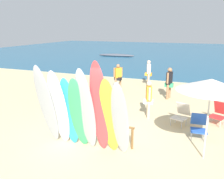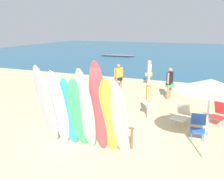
{
  "view_description": "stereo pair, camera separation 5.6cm",
  "coord_description": "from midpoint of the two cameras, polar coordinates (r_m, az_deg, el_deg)",
  "views": [
    {
      "loc": [
        2.99,
        -6.07,
        3.48
      ],
      "look_at": [
        0.0,
        1.69,
        1.27
      ],
      "focal_mm": 37.83,
      "sensor_mm": 36.0,
      "label": 1
    },
    {
      "loc": [
        3.04,
        -6.05,
        3.48
      ],
      "look_at": [
        0.0,
        1.69,
        1.27
      ],
      "focal_mm": 37.83,
      "sensor_mm": 36.0,
      "label": 2
    }
  ],
  "objects": [
    {
      "name": "surfboard_grey_7",
      "position": [
        6.27,
        1.76,
        -7.42
      ],
      "size": [
        0.51,
        0.64,
        2.2
      ],
      "primitive_type": "ellipsoid",
      "rotation": [
        0.25,
        0.0,
        -0.06
      ],
      "color": "#999EA3",
      "rests_on": "ground"
    },
    {
      "name": "surfboard_yellow_6",
      "position": [
        6.4,
        -0.83,
        -6.72
      ],
      "size": [
        0.59,
        0.63,
        2.25
      ],
      "primitive_type": "ellipsoid",
      "rotation": [
        0.24,
        0.0,
        -0.06
      ],
      "color": "yellow",
      "rests_on": "ground"
    },
    {
      "name": "beach_chair_red",
      "position": [
        8.2,
        20.05,
        -7.99
      ],
      "size": [
        0.55,
        0.78,
        0.79
      ],
      "rotation": [
        0.0,
        0.0,
        0.07
      ],
      "color": "#B7B7BC",
      "rests_on": "ground"
    },
    {
      "name": "surfboard_green_3",
      "position": [
        6.79,
        -8.21,
        -5.83
      ],
      "size": [
        0.6,
        0.66,
        2.2
      ],
      "primitive_type": "ellipsoid",
      "rotation": [
        0.25,
        0.0,
        0.03
      ],
      "color": "#38B266",
      "rests_on": "ground"
    },
    {
      "name": "surfboard_teal_2",
      "position": [
        7.02,
        -10.53,
        -5.46
      ],
      "size": [
        0.56,
        0.48,
        2.15
      ],
      "primitive_type": "ellipsoid",
      "rotation": [
        0.19,
        0.0,
        -0.03
      ],
      "color": "#289EC6",
      "rests_on": "ground"
    },
    {
      "name": "beach_umbrella",
      "position": [
        6.44,
        22.63,
        1.02
      ],
      "size": [
        1.76,
        1.76,
        2.22
      ],
      "color": "silver",
      "rests_on": "ground"
    },
    {
      "name": "distant_boat",
      "position": [
        29.04,
        1.0,
        8.28
      ],
      "size": [
        4.47,
        0.95,
        0.35
      ],
      "color": "#4C515B",
      "rests_on": "ground"
    },
    {
      "name": "beach_chair_blue",
      "position": [
        9.01,
        16.2,
        -5.56
      ],
      "size": [
        0.71,
        0.83,
        0.81
      ],
      "rotation": [
        0.0,
        0.0,
        -0.35
      ],
      "color": "#B7B7BC",
      "rests_on": "ground"
    },
    {
      "name": "surfboard_white_1",
      "position": [
        7.09,
        -12.96,
        -4.5
      ],
      "size": [
        0.6,
        0.58,
        2.35
      ],
      "primitive_type": "ellipsoid",
      "rotation": [
        0.21,
        0.0,
        -0.04
      ],
      "color": "white",
      "rests_on": "ground"
    },
    {
      "name": "beachgoer_strolling",
      "position": [
        13.27,
        1.35,
        3.47
      ],
      "size": [
        0.41,
        0.44,
        1.5
      ],
      "rotation": [
        0.0,
        0.0,
        3.98
      ],
      "color": "#9E704C",
      "rests_on": "ground"
    },
    {
      "name": "surfboard_red_5",
      "position": [
        6.4,
        -3.26,
        -4.62
      ],
      "size": [
        0.53,
        0.64,
        2.7
      ],
      "primitive_type": "ellipsoid",
      "rotation": [
        0.2,
        0.0,
        0.03
      ],
      "color": "#D13D42",
      "rests_on": "ground"
    },
    {
      "name": "surfboard_rack",
      "position": [
        7.38,
        -4.99,
        -8.69
      ],
      "size": [
        2.69,
        0.07,
        0.69
      ],
      "color": "brown",
      "rests_on": "ground"
    },
    {
      "name": "surfboard_grey_0",
      "position": [
        7.22,
        -15.73,
        -3.71
      ],
      "size": [
        0.62,
        0.75,
        2.5
      ],
      "primitive_type": "ellipsoid",
      "rotation": [
        0.25,
        0.0,
        -0.1
      ],
      "color": "#999EA3",
      "rests_on": "ground"
    },
    {
      "name": "ground",
      "position": [
        20.59,
        12.38,
        4.77
      ],
      "size": [
        60.0,
        60.0,
        0.0
      ],
      "primitive_type": "plane",
      "color": "#D3BC8C"
    },
    {
      "name": "beachgoer_photographing",
      "position": [
        14.58,
        8.71,
        4.45
      ],
      "size": [
        0.4,
        0.56,
        1.54
      ],
      "rotation": [
        0.0,
        0.0,
        1.9
      ],
      "color": "beige",
      "rests_on": "ground"
    },
    {
      "name": "beachgoer_near_rack",
      "position": [
        9.3,
        8.69,
        -1.73
      ],
      "size": [
        0.38,
        0.53,
        1.48
      ],
      "rotation": [
        0.0,
        0.0,
        1.9
      ],
      "color": "beige",
      "rests_on": "ground"
    },
    {
      "name": "beach_chair_striped",
      "position": [
        9.59,
        24.33,
        -5.05
      ],
      "size": [
        0.73,
        0.82,
        0.82
      ],
      "rotation": [
        0.0,
        0.0,
        -0.42
      ],
      "color": "#B7B7BC",
      "rests_on": "ground"
    },
    {
      "name": "surfboard_grey_4",
      "position": [
        6.58,
        -6.52,
        -5.12
      ],
      "size": [
        0.58,
        0.68,
        2.48
      ],
      "primitive_type": "ellipsoid",
      "rotation": [
        0.22,
        0.0,
        -0.09
      ],
      "color": "#999EA3",
      "rests_on": "ground"
    },
    {
      "name": "ocean_water",
      "position": [
        35.84,
        16.33,
        8.7
      ],
      "size": [
        60.0,
        40.0,
        0.02
      ],
      "primitive_type": "cube",
      "color": "#235B7F",
      "rests_on": "ground"
    },
    {
      "name": "beachgoer_by_water",
      "position": [
        11.96,
        13.53,
        2.01
      ],
      "size": [
        0.41,
        0.59,
        1.58
      ],
      "rotation": [
        0.0,
        0.0,
        1.38
      ],
      "color": "#9E704C",
      "rests_on": "ground"
    }
  ]
}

